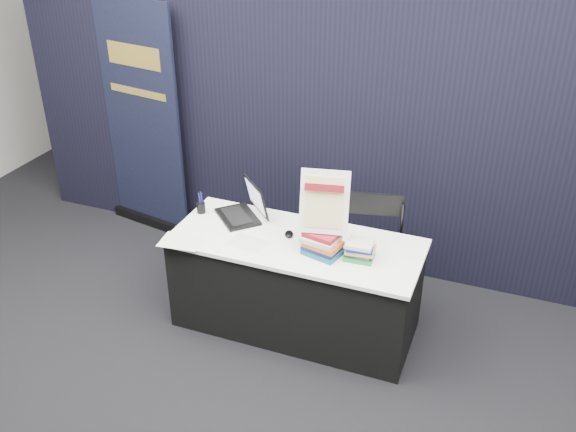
% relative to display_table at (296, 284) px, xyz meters
% --- Properties ---
extents(floor, '(8.00, 8.00, 0.00)m').
position_rel_display_table_xyz_m(floor, '(0.00, -0.55, -0.38)').
color(floor, black).
rests_on(floor, ground).
extents(wall_back, '(8.00, 0.02, 3.50)m').
position_rel_display_table_xyz_m(wall_back, '(0.00, 3.45, 1.37)').
color(wall_back, '#A4A19B').
rests_on(wall_back, floor).
extents(drape_partition, '(6.00, 0.08, 2.40)m').
position_rel_display_table_xyz_m(drape_partition, '(0.00, 1.05, 0.82)').
color(drape_partition, black).
rests_on(drape_partition, floor).
extents(display_table, '(1.80, 0.75, 0.75)m').
position_rel_display_table_xyz_m(display_table, '(0.00, 0.00, 0.00)').
color(display_table, black).
rests_on(display_table, floor).
extents(laptop, '(0.43, 0.49, 0.27)m').
position_rel_display_table_xyz_m(laptop, '(-0.53, 0.20, 0.44)').
color(laptop, black).
rests_on(laptop, display_table).
extents(mouse, '(0.09, 0.11, 0.03)m').
position_rel_display_table_xyz_m(mouse, '(-0.07, 0.05, 0.39)').
color(mouse, black).
rests_on(mouse, display_table).
extents(brochure_left, '(0.32, 0.24, 0.00)m').
position_rel_display_table_xyz_m(brochure_left, '(-0.76, -0.31, 0.38)').
color(brochure_left, white).
rests_on(brochure_left, display_table).
extents(brochure_mid, '(0.33, 0.26, 0.00)m').
position_rel_display_table_xyz_m(brochure_mid, '(-0.73, -0.08, 0.38)').
color(brochure_mid, white).
rests_on(brochure_mid, display_table).
extents(brochure_right, '(0.29, 0.22, 0.00)m').
position_rel_display_table_xyz_m(brochure_right, '(-0.31, -0.15, 0.38)').
color(brochure_right, silver).
rests_on(brochure_right, display_table).
extents(pen_cup, '(0.07, 0.07, 0.08)m').
position_rel_display_table_xyz_m(pen_cup, '(-0.83, 0.13, 0.42)').
color(pen_cup, black).
rests_on(pen_cup, display_table).
extents(book_stack_tall, '(0.28, 0.23, 0.16)m').
position_rel_display_table_xyz_m(book_stack_tall, '(0.22, -0.09, 0.46)').
color(book_stack_tall, navy).
rests_on(book_stack_tall, display_table).
extents(book_stack_short, '(0.20, 0.16, 0.13)m').
position_rel_display_table_xyz_m(book_stack_short, '(0.48, -0.05, 0.44)').
color(book_stack_short, '#217C36').
rests_on(book_stack_short, display_table).
extents(info_sign, '(0.35, 0.19, 0.45)m').
position_rel_display_table_xyz_m(info_sign, '(0.22, -0.06, 0.75)').
color(info_sign, black).
rests_on(info_sign, book_stack_tall).
extents(pullup_banner, '(0.91, 0.26, 2.14)m').
position_rel_display_table_xyz_m(pullup_banner, '(-1.84, 0.95, 0.57)').
color(pullup_banner, black).
rests_on(pullup_banner, floor).
extents(stacking_chair, '(0.53, 0.54, 0.99)m').
position_rel_display_table_xyz_m(stacking_chair, '(0.45, 0.29, 0.17)').
color(stacking_chair, black).
rests_on(stacking_chair, floor).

